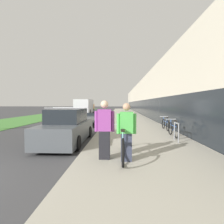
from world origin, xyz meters
TOP-DOWN VIEW (x-y plane):
  - sidewalk_slab at (5.44, 21.00)m, footprint 4.72×70.00m
  - storefront_facade at (12.83, 29.00)m, footprint 10.01×70.00m
  - lawn_strip at (-6.40, 25.00)m, footprint 5.84×70.00m
  - tandem_bicycle at (4.51, 2.06)m, footprint 0.52×2.40m
  - person_rider at (4.62, 1.78)m, footprint 0.58×0.23m
  - person_bystander at (3.97, 1.94)m, footprint 0.60×0.24m
  - bike_rack_hoop at (6.95, 4.49)m, footprint 0.05×0.60m
  - cruiser_bike_nearest at (7.18, 5.68)m, footprint 0.52×1.67m
  - cruiser_bike_middle at (7.39, 7.98)m, footprint 0.52×1.72m
  - parked_sedan_curbside at (2.00, 4.73)m, footprint 1.77×4.54m
  - vintage_roadster_curbside at (1.99, 11.18)m, footprint 1.70×4.19m
  - moving_truck at (-1.68, 27.52)m, footprint 2.52×7.35m

SIDE VIEW (x-z plane):
  - lawn_strip at x=-6.40m, z-range 0.00..0.03m
  - sidewalk_slab at x=5.44m, z-range 0.00..0.15m
  - vintage_roadster_curbside at x=1.99m, z-range -0.07..0.97m
  - cruiser_bike_middle at x=7.39m, z-range 0.09..0.93m
  - cruiser_bike_nearest at x=7.18m, z-range 0.09..0.95m
  - tandem_bicycle at x=4.51m, z-range 0.07..1.05m
  - bike_rack_hoop at x=6.95m, z-range 0.24..1.09m
  - parked_sedan_curbside at x=2.00m, z-range -0.11..1.55m
  - person_rider at x=4.62m, z-range 0.16..1.86m
  - person_bystander at x=3.97m, z-range 0.16..1.94m
  - moving_truck at x=-1.68m, z-range 0.03..2.56m
  - storefront_facade at x=12.83m, z-range -0.01..5.55m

